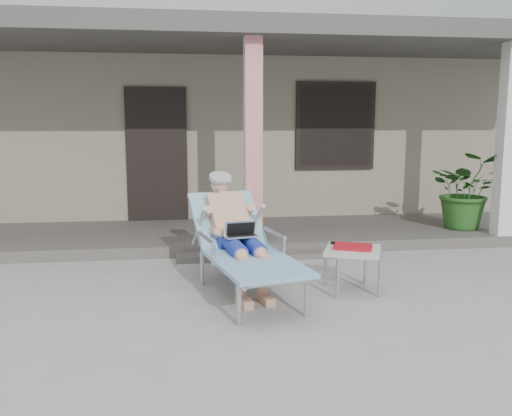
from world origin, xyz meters
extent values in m
plane|color=#9E9E99|center=(0.00, 0.00, 0.00)|extent=(60.00, 60.00, 0.00)
cube|color=gray|center=(0.00, 6.50, 1.50)|extent=(10.00, 5.00, 3.00)
cube|color=#474442|center=(0.00, 6.50, 3.15)|extent=(10.40, 5.40, 0.30)
cube|color=black|center=(-1.30, 3.97, 1.20)|extent=(0.95, 0.06, 2.10)
cube|color=black|center=(1.60, 3.97, 1.65)|extent=(1.20, 0.06, 1.30)
cube|color=black|center=(1.60, 3.96, 1.65)|extent=(1.32, 0.05, 1.42)
cube|color=#605B56|center=(0.00, 3.00, 0.07)|extent=(10.00, 2.00, 0.15)
cube|color=red|center=(0.00, 2.15, 1.45)|extent=(0.22, 0.22, 2.61)
cube|color=silver|center=(3.50, 2.15, 1.45)|extent=(0.22, 0.22, 2.61)
cube|color=#474442|center=(0.00, 3.00, 2.88)|extent=(10.00, 2.30, 0.24)
cube|color=#605B56|center=(0.00, 1.85, 0.04)|extent=(2.00, 0.30, 0.07)
cylinder|color=#B7B7BC|center=(-0.45, -0.40, 0.19)|extent=(0.04, 0.04, 0.37)
cylinder|color=#B7B7BC|center=(0.16, -0.27, 0.19)|extent=(0.04, 0.04, 0.37)
cylinder|color=#B7B7BC|center=(-0.72, 0.83, 0.19)|extent=(0.04, 0.04, 0.37)
cylinder|color=#B7B7BC|center=(-0.11, 0.96, 0.19)|extent=(0.04, 0.04, 0.37)
cube|color=#B7B7BC|center=(-0.24, 0.12, 0.39)|extent=(0.87, 1.33, 0.03)
cube|color=#8BCED7|center=(-0.24, 0.12, 0.41)|extent=(0.98, 1.39, 0.04)
cube|color=#B7B7BC|center=(-0.43, 0.99, 0.62)|extent=(0.74, 0.70, 0.49)
cube|color=#8BCED7|center=(-0.43, 0.99, 0.66)|extent=(0.85, 0.79, 0.56)
cylinder|color=#ACABAE|center=(-0.49, 1.27, 1.10)|extent=(0.29, 0.29, 0.13)
cube|color=silver|center=(-0.34, 0.54, 0.58)|extent=(0.37, 0.30, 0.23)
cube|color=#B7B7B2|center=(0.79, 0.39, 0.43)|extent=(0.70, 0.70, 0.04)
cylinder|color=#B7B7BC|center=(0.57, 0.18, 0.20)|extent=(0.04, 0.04, 0.41)
cylinder|color=#B7B7BC|center=(1.00, 0.18, 0.20)|extent=(0.04, 0.04, 0.41)
cylinder|color=#B7B7BC|center=(0.57, 0.60, 0.20)|extent=(0.04, 0.04, 0.41)
cylinder|color=#B7B7BC|center=(1.00, 0.60, 0.20)|extent=(0.04, 0.04, 0.41)
cube|color=#A8111C|center=(0.79, 0.39, 0.47)|extent=(0.45, 0.40, 0.03)
cube|color=black|center=(0.79, 0.53, 0.46)|extent=(0.36, 0.16, 0.04)
imported|color=#26591E|center=(3.24, 2.66, 0.72)|extent=(1.29, 1.21, 1.14)
camera|label=1|loc=(-0.90, -4.76, 1.71)|focal=38.00mm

